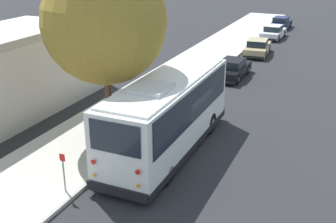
# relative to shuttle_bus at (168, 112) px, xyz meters

# --- Properties ---
(ground_plane) EXTENTS (160.00, 160.00, 0.00)m
(ground_plane) POSITION_rel_shuttle_bus_xyz_m (0.79, -0.37, -1.88)
(ground_plane) COLOR #28282B
(sidewalk_slab) EXTENTS (80.00, 4.35, 0.15)m
(sidewalk_slab) POSITION_rel_shuttle_bus_xyz_m (0.79, 3.87, -1.81)
(sidewalk_slab) COLOR beige
(sidewalk_slab) RESTS_ON ground
(curb_strip) EXTENTS (80.00, 0.14, 0.15)m
(curb_strip) POSITION_rel_shuttle_bus_xyz_m (0.79, 1.62, -1.81)
(curb_strip) COLOR #AAA69D
(curb_strip) RESTS_ON ground
(shuttle_bus) EXTENTS (9.01, 2.68, 3.51)m
(shuttle_bus) POSITION_rel_shuttle_bus_xyz_m (0.00, 0.00, 0.00)
(shuttle_bus) COLOR white
(shuttle_bus) RESTS_ON ground
(parked_sedan_black) EXTENTS (4.21, 1.76, 1.30)m
(parked_sedan_black) POSITION_rel_shuttle_bus_xyz_m (11.97, 0.45, -1.28)
(parked_sedan_black) COLOR black
(parked_sedan_black) RESTS_ON ground
(parked_sedan_tan) EXTENTS (4.32, 2.03, 1.31)m
(parked_sedan_tan) POSITION_rel_shuttle_bus_xyz_m (19.03, 0.31, -1.28)
(parked_sedan_tan) COLOR tan
(parked_sedan_tan) RESTS_ON ground
(parked_sedan_white) EXTENTS (4.28, 1.90, 1.27)m
(parked_sedan_white) POSITION_rel_shuttle_bus_xyz_m (26.26, 0.38, -1.30)
(parked_sedan_white) COLOR silver
(parked_sedan_white) RESTS_ON ground
(parked_sedan_navy) EXTENTS (4.33, 1.89, 1.27)m
(parked_sedan_navy) POSITION_rel_shuttle_bus_xyz_m (31.62, 0.59, -1.30)
(parked_sedan_navy) COLOR #19234C
(parked_sedan_navy) RESTS_ON ground
(street_tree) EXTENTS (5.43, 5.43, 8.85)m
(street_tree) POSITION_rel_shuttle_bus_xyz_m (0.29, 3.04, 3.96)
(street_tree) COLOR brown
(street_tree) RESTS_ON sidewalk_slab
(sign_post_near) EXTENTS (0.06, 0.22, 1.52)m
(sign_post_near) POSITION_rel_shuttle_bus_xyz_m (-4.73, 2.02, -0.95)
(sign_post_near) COLOR gray
(sign_post_near) RESTS_ON sidewalk_slab
(sign_post_far) EXTENTS (0.06, 0.22, 1.32)m
(sign_post_far) POSITION_rel_shuttle_bus_xyz_m (-3.01, 2.02, -1.05)
(sign_post_far) COLOR gray
(sign_post_far) RESTS_ON sidewalk_slab
(fire_hydrant) EXTENTS (0.22, 0.22, 0.81)m
(fire_hydrant) POSITION_rel_shuttle_bus_xyz_m (7.39, 2.20, -1.33)
(fire_hydrant) COLOR red
(fire_hydrant) RESTS_ON sidewalk_slab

